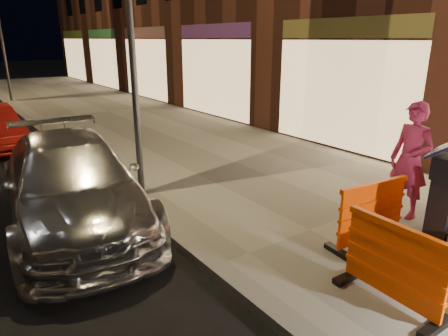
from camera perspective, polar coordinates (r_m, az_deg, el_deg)
ground_plane at (r=5.60m, az=-0.72°, el=-14.93°), size 120.00×120.00×0.00m
sidewalk at (r=7.48m, az=18.60°, el=-6.37°), size 6.00×60.00×0.15m
kerb at (r=5.56m, az=-0.73°, el=-14.28°), size 0.30×60.00×0.15m
parking_kiosk at (r=5.56m, az=28.77°, el=-5.53°), size 0.60×0.60×1.77m
barrier_back at (r=6.12m, az=20.30°, el=-6.27°), size 1.32×0.67×0.99m
barrier_kerbside at (r=4.95m, az=23.04°, el=-12.59°), size 0.57×1.28×0.99m
car_silver at (r=7.48m, az=-20.27°, el=-7.19°), size 2.69×5.26×1.46m
man at (r=7.28m, az=25.09°, el=1.00°), size 0.52×0.74×1.95m
street_lamp_mid at (r=7.46m, az=-13.16°, el=18.40°), size 0.12×0.12×6.00m
street_lamp_far at (r=22.05m, az=-29.23°, el=16.16°), size 0.12×0.12×6.00m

